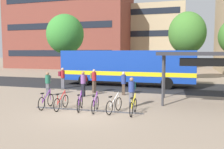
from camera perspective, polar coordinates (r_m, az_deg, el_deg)
ground at (r=12.29m, az=-6.41°, el=-9.12°), size 200.00×200.00×0.00m
bus_lane_asphalt at (r=22.06m, az=4.39°, el=-2.66°), size 80.00×7.20×0.01m
city_bus at (r=21.95m, az=3.62°, el=1.96°), size 12.03×2.63×3.20m
bike_rack at (r=12.76m, az=-5.87°, el=-8.15°), size 5.87×0.40×0.70m
parked_bicycle_purple_0 at (r=13.73m, az=-15.32°, el=-6.10°), size 0.52×1.72×0.99m
parked_bicycle_red_1 at (r=13.22m, az=-11.92°, el=-6.47°), size 0.52×1.72×0.99m
parked_bicycle_purple_2 at (r=12.90m, az=-7.60°, el=-6.69°), size 0.63×1.67×0.99m
parked_bicycle_purple_3 at (r=12.53m, az=-3.98°, el=-7.01°), size 0.52×1.71×0.99m
parked_bicycle_white_4 at (r=12.27m, az=0.52°, el=-7.26°), size 0.53×1.70×0.99m
parked_bicycle_yellow_5 at (r=12.00m, az=5.06°, el=-7.57°), size 0.52×1.72×0.99m
transit_shelter at (r=15.19m, az=21.42°, el=4.28°), size 5.81×3.68×3.07m
commuter_black_pack_0 at (r=17.21m, az=2.77°, el=-1.70°), size 0.38×0.56×1.67m
commuter_teal_pack_1 at (r=13.46m, az=4.68°, el=-3.65°), size 0.37×0.55×1.67m
commuter_grey_pack_2 at (r=17.63m, az=-14.94°, el=-1.70°), size 0.41×0.57×1.66m
commuter_olive_pack_3 at (r=18.12m, az=-4.31°, el=-1.12°), size 0.60×0.57×1.78m
commuter_maroon_pack_4 at (r=20.59m, az=-11.68°, el=-0.49°), size 0.59×0.45×1.75m
commuter_red_pack_5 at (r=16.71m, az=-6.80°, el=-1.75°), size 0.34×0.52×1.75m
street_tree_0 at (r=27.41m, az=17.36°, el=9.33°), size 3.96×3.96×7.37m
street_tree_1 at (r=29.45m, az=-11.03°, el=9.34°), size 4.41×4.41×7.54m
building_left_wing at (r=48.43m, az=-9.97°, el=10.10°), size 23.22×10.40×14.32m
building_centre_block at (r=52.64m, az=8.73°, el=8.59°), size 14.74×13.21×12.23m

